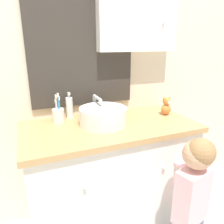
# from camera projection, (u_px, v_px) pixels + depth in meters

# --- Properties ---
(wall_back) EXTENTS (3.20, 0.18, 2.50)m
(wall_back) POSITION_uv_depth(u_px,v_px,m) (97.00, 45.00, 1.54)
(wall_back) COLOR beige
(wall_back) RESTS_ON ground_plane
(vanity_counter) EXTENTS (1.11, 0.56, 0.80)m
(vanity_counter) POSITION_uv_depth(u_px,v_px,m) (110.00, 177.00, 1.53)
(vanity_counter) COLOR silver
(vanity_counter) RESTS_ON ground_plane
(sink_basin) EXTENTS (0.30, 0.36, 0.16)m
(sink_basin) POSITION_uv_depth(u_px,v_px,m) (103.00, 116.00, 1.40)
(sink_basin) COLOR white
(sink_basin) RESTS_ON vanity_counter
(toothbrush_holder) EXTENTS (0.08, 0.08, 0.20)m
(toothbrush_holder) POSITION_uv_depth(u_px,v_px,m) (58.00, 115.00, 1.44)
(toothbrush_holder) COLOR silver
(toothbrush_holder) RESTS_ON vanity_counter
(soap_dispenser) EXTENTS (0.05, 0.05, 0.18)m
(soap_dispenser) POSITION_uv_depth(u_px,v_px,m) (69.00, 108.00, 1.51)
(soap_dispenser) COLOR white
(soap_dispenser) RESTS_ON vanity_counter
(child_figure) EXTENTS (0.22, 0.43, 0.84)m
(child_figure) POSITION_uv_depth(u_px,v_px,m) (192.00, 193.00, 1.23)
(child_figure) COLOR slate
(child_figure) RESTS_ON ground_plane
(teddy_bear) EXTENTS (0.07, 0.06, 0.13)m
(teddy_bear) POSITION_uv_depth(u_px,v_px,m) (166.00, 106.00, 1.58)
(teddy_bear) COLOR orange
(teddy_bear) RESTS_ON vanity_counter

